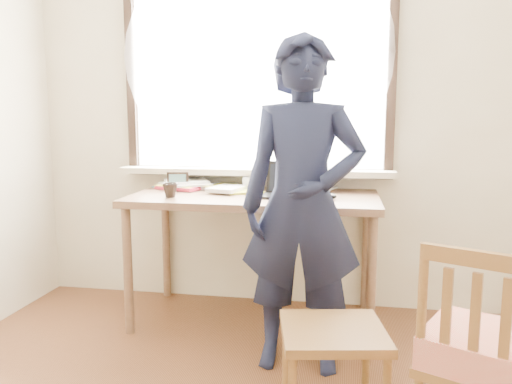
% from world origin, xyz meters
% --- Properties ---
extents(room_shell, '(3.52, 4.02, 2.61)m').
position_xyz_m(room_shell, '(-0.02, 0.20, 1.64)').
color(room_shell, '#F0E3C1').
rests_on(room_shell, ground).
extents(desk, '(1.52, 0.76, 0.81)m').
position_xyz_m(desk, '(-0.15, 1.63, 0.73)').
color(desk, brown).
rests_on(desk, ground).
extents(laptop, '(0.33, 0.28, 0.21)m').
position_xyz_m(laptop, '(0.07, 1.59, 0.86)').
color(laptop, black).
rests_on(laptop, desk).
extents(mug_white, '(0.13, 0.13, 0.09)m').
position_xyz_m(mug_white, '(-0.21, 1.83, 0.86)').
color(mug_white, white).
rests_on(mug_white, desk).
extents(mug_dark, '(0.09, 0.09, 0.09)m').
position_xyz_m(mug_dark, '(-0.63, 1.44, 0.86)').
color(mug_dark, black).
rests_on(mug_dark, desk).
extents(mouse, '(0.09, 0.07, 0.04)m').
position_xyz_m(mouse, '(0.31, 1.53, 0.83)').
color(mouse, black).
rests_on(mouse, desk).
extents(desk_clutter, '(0.87, 0.49, 0.05)m').
position_xyz_m(desk_clutter, '(-0.39, 1.78, 0.84)').
color(desk_clutter, '#CFD231').
rests_on(desk_clutter, desk).
extents(book_a, '(0.24, 0.31, 0.03)m').
position_xyz_m(book_a, '(-0.55, 1.89, 0.83)').
color(book_a, white).
rests_on(book_a, desk).
extents(book_b, '(0.22, 0.26, 0.02)m').
position_xyz_m(book_b, '(0.17, 1.92, 0.82)').
color(book_b, white).
rests_on(book_b, desk).
extents(picture_frame, '(0.14, 0.04, 0.11)m').
position_xyz_m(picture_frame, '(-0.68, 1.73, 0.87)').
color(picture_frame, black).
rests_on(picture_frame, desk).
extents(work_chair, '(0.49, 0.47, 0.43)m').
position_xyz_m(work_chair, '(0.37, 0.59, 0.36)').
color(work_chair, brown).
rests_on(work_chair, ground).
extents(side_chair, '(0.53, 0.52, 0.87)m').
position_xyz_m(side_chair, '(0.90, 0.41, 0.46)').
color(side_chair, brown).
rests_on(side_chair, ground).
extents(person, '(0.63, 0.42, 1.70)m').
position_xyz_m(person, '(0.19, 1.10, 0.85)').
color(person, black).
rests_on(person, ground).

